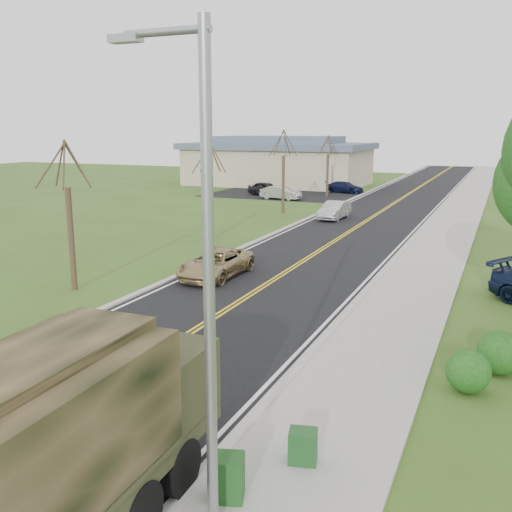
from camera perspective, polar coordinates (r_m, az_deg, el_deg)
The scene contains 19 objects.
ground at distance 13.50m, azimuth -23.22°, elevation -17.14°, with size 160.00×160.00×0.00m, color #36501A.
road at distance 49.03m, azimuth 12.94°, elevation 4.70°, with size 8.00×120.00×0.01m, color black.
curb_right at distance 48.43m, azimuth 17.78°, elevation 4.39°, with size 0.30×120.00×0.12m, color #9E998E.
sidewalk_right at distance 48.29m, azimuth 19.85°, elevation 4.21°, with size 3.20×120.00×0.10m, color #9E998E.
curb_left at distance 49.94m, azimuth 8.26°, elevation 5.08°, with size 0.30×120.00×0.10m, color #9E998E.
street_light at distance 8.56m, azimuth -5.34°, elevation -1.21°, with size 1.65×0.22×8.00m.
bare_tree_a at distance 24.18m, azimuth -18.07°, elevation 2.83°, with size 1.93×2.26×6.08m.
bare_tree_b at distance 34.01m, azimuth -4.55°, elevation 5.81°, with size 1.83×2.14×5.73m.
bare_tree_c at distance 44.86m, azimuth 2.74°, elevation 7.86°, with size 2.04×2.39×6.42m.
bare_tree_d at distance 56.22m, azimuth 7.16°, elevation 8.50°, with size 1.88×2.20×5.91m.
commercial_building at distance 68.55m, azimuth 2.29°, elevation 9.42°, with size 25.50×21.50×5.65m.
military_truck at distance 9.34m, azimuth -20.42°, elevation -17.22°, with size 2.56×6.88×3.39m.
suv_champagne at distance 25.43m, azimuth -4.06°, elevation -0.75°, with size 2.04×4.43×1.23m, color #A1895B.
sedan_silver at distance 42.17m, azimuth 7.85°, elevation 4.55°, with size 1.38×3.95×1.30m, color #BABABF.
utility_box_near at distance 10.72m, azimuth -2.96°, elevation -21.23°, with size 0.60×0.50×0.80m, color #1B4B1A.
utility_box_far at distance 11.74m, azimuth 4.71°, elevation -18.43°, with size 0.55×0.45×0.65m, color #1A491C.
lot_car_dark at distance 56.72m, azimuth 1.03°, elevation 6.74°, with size 1.61×4.01×1.37m, color black.
lot_car_silver at distance 53.66m, azimuth 2.52°, elevation 6.35°, with size 1.36×3.89×1.28m, color #A3A3A7.
lot_car_navy at distance 60.03m, azimuth 8.89°, elevation 6.82°, with size 1.65×4.05×1.18m, color #0D1533.
Camera 1 is at (8.95, -7.77, 6.47)m, focal length 40.00 mm.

